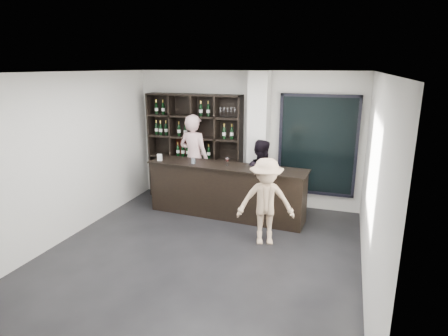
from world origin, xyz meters
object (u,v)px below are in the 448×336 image
(tasting_counter, at_px, (226,191))
(taster_pink, at_px, (194,158))
(taster_black, at_px, (259,177))
(wine_shelf, at_px, (195,148))
(customer, at_px, (266,202))

(tasting_counter, relative_size, taster_pink, 1.65)
(taster_pink, bearing_deg, taster_black, -179.77)
(taster_black, bearing_deg, wine_shelf, -16.39)
(tasting_counter, distance_m, customer, 1.42)
(tasting_counter, bearing_deg, wine_shelf, 144.88)
(taster_pink, relative_size, taster_black, 1.26)
(taster_black, bearing_deg, tasting_counter, 29.46)
(taster_pink, relative_size, customer, 1.30)
(taster_pink, distance_m, customer, 2.57)
(taster_pink, bearing_deg, wine_shelf, -62.06)
(wine_shelf, bearing_deg, taster_pink, -73.14)
(customer, bearing_deg, wine_shelf, 122.83)
(wine_shelf, bearing_deg, taster_black, -16.01)
(taster_pink, height_order, customer, taster_pink)
(wine_shelf, height_order, taster_black, wine_shelf)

